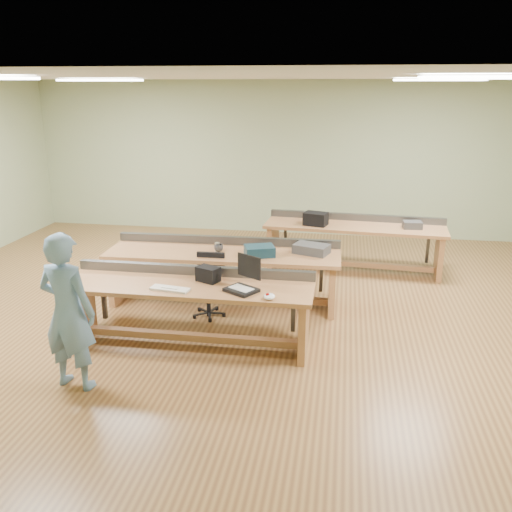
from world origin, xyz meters
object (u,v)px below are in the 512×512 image
Objects in this scene: parts_bin_teal at (260,251)px; drinks_can at (217,247)px; workbench_front at (189,299)px; workbench_mid at (224,264)px; workbench_back at (354,236)px; mug at (218,248)px; parts_bin_grey at (311,249)px; camera_bag at (208,274)px; laptop_base at (241,290)px; task_chair at (209,293)px; person at (68,312)px.

parts_bin_teal reaches higher than drinks_can.
workbench_mid is at bearing 84.13° from workbench_front.
parts_bin_teal is at bearing -15.74° from workbench_mid.
workbench_back is at bearing 43.67° from drinks_can.
drinks_can reaches higher than mug.
workbench_front is 1.92m from parts_bin_grey.
parts_bin_teal is at bearing 92.45° from camera_bag.
mug is at bearing 86.75° from workbench_front.
workbench_front reaches higher than mug.
laptop_base is at bearing -67.50° from mug.
task_chair is at bearing 154.16° from laptop_base.
workbench_front is 23.72× the size of drinks_can.
camera_bag reaches higher than laptop_base.
camera_bag is 2.06× the size of mug.
workbench_front is 1.43m from person.
camera_bag reaches higher than drinks_can.
mug is at bearing 84.03° from task_chair.
workbench_mid is 0.25m from mug.
task_chair is at bearing -95.31° from mug.
mug reaches higher than laptop_base.
workbench_back is at bearing 42.93° from workbench_mid.
camera_bag reaches higher than workbench_back.
mug reaches higher than task_chair.
parts_bin_teal is at bearing -161.92° from parts_bin_grey.
drinks_can reaches higher than workbench_mid.
laptop_base is 1.67m from parts_bin_grey.
drinks_can is (-0.17, 1.16, -0.03)m from camera_bag.
person reaches higher than parts_bin_teal.
parts_bin_grey is 1.25m from mug.
laptop_base is at bearing -58.54° from task_chair.
person is 1.96× the size of task_chair.
camera_bag is at bearing -123.08° from person.
camera_bag is 1.17m from drinks_can.
workbench_front is at bearing -92.06° from drinks_can.
drinks_can reaches higher than workbench_back.
drinks_can is at bearing 86.64° from task_chair.
parts_bin_grey reaches higher than workbench_front.
parts_bin_teal is at bearing -114.75° from person.
parts_bin_teal is at bearing -119.89° from workbench_back.
laptop_base is at bearing -89.72° from parts_bin_teal.
workbench_front is 1.29m from drinks_can.
camera_bag reaches higher than workbench_mid.
parts_bin_grey reaches higher than mug.
task_chair is 0.86m from parts_bin_teal.
workbench_back is 3.39m from camera_bag.
parts_bin_teal reaches higher than task_chair.
workbench_mid is at bearing 76.78° from task_chair.
workbench_front is at bearing -97.12° from workbench_mid.
workbench_back is 2.58m from drinks_can.
workbench_mid reaches higher than mug.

